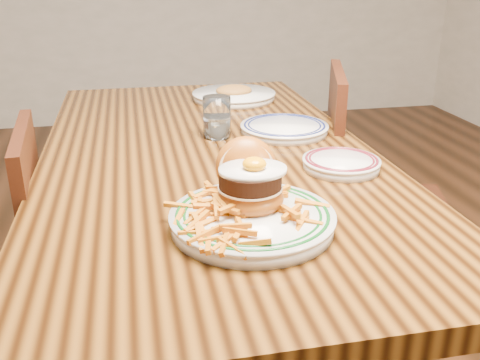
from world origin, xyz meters
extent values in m
cube|color=black|center=(0.00, 0.00, 0.72)|extent=(0.85, 1.60, 0.05)
cylinder|color=black|center=(-0.36, 0.74, 0.35)|extent=(0.07, 0.07, 0.70)
cylinder|color=black|center=(0.36, 0.74, 0.35)|extent=(0.07, 0.07, 0.70)
cube|color=#3B180C|center=(-0.45, -0.05, 0.63)|extent=(0.06, 0.40, 0.42)
cylinder|color=#3B180C|center=(-0.47, 0.12, 0.19)|extent=(0.04, 0.04, 0.38)
cube|color=#3B180C|center=(0.62, 0.18, 0.43)|extent=(0.53, 0.53, 0.04)
cube|color=#3B180C|center=(0.45, 0.24, 0.67)|extent=(0.16, 0.41, 0.45)
cylinder|color=#3B180C|center=(0.85, 0.29, 0.20)|extent=(0.04, 0.04, 0.41)
cylinder|color=#3B180C|center=(0.51, 0.40, 0.20)|extent=(0.04, 0.04, 0.41)
cylinder|color=#3B180C|center=(0.74, -0.05, 0.20)|extent=(0.04, 0.04, 0.41)
cylinder|color=#3B180C|center=(0.40, 0.06, 0.20)|extent=(0.04, 0.04, 0.41)
cylinder|color=silver|center=(0.01, -0.46, 0.76)|extent=(0.30, 0.30, 0.02)
cylinder|color=silver|center=(0.01, -0.46, 0.78)|extent=(0.31, 0.31, 0.01)
torus|color=#0D4A16|center=(0.01, -0.46, 0.78)|extent=(0.28, 0.28, 0.01)
torus|color=#0D4A16|center=(0.01, -0.46, 0.78)|extent=(0.25, 0.25, 0.01)
ellipsoid|color=#9C4514|center=(0.02, -0.42, 0.79)|extent=(0.13, 0.13, 0.06)
cylinder|color=beige|center=(0.02, -0.42, 0.82)|extent=(0.12, 0.12, 0.00)
cylinder|color=black|center=(0.02, -0.42, 0.83)|extent=(0.12, 0.12, 0.03)
ellipsoid|color=white|center=(0.02, -0.43, 0.85)|extent=(0.13, 0.11, 0.01)
ellipsoid|color=orange|center=(0.02, -0.43, 0.86)|extent=(0.04, 0.04, 0.02)
ellipsoid|color=#9C4514|center=(0.03, -0.35, 0.83)|extent=(0.13, 0.11, 0.14)
cylinder|color=beige|center=(0.02, -0.37, 0.83)|extent=(0.11, 0.05, 0.11)
cylinder|color=silver|center=(0.29, -0.21, 0.76)|extent=(0.18, 0.18, 0.02)
cylinder|color=silver|center=(0.29, -0.21, 0.77)|extent=(0.18, 0.18, 0.01)
torus|color=#59141E|center=(0.29, -0.21, 0.77)|extent=(0.17, 0.17, 0.01)
torus|color=#59141E|center=(0.29, -0.21, 0.77)|extent=(0.16, 0.16, 0.01)
cube|color=silver|center=(0.31, -0.20, 0.77)|extent=(0.10, 0.08, 0.00)
cylinder|color=silver|center=(0.24, 0.10, 0.76)|extent=(0.25, 0.25, 0.02)
cylinder|color=silver|center=(0.24, 0.10, 0.77)|extent=(0.25, 0.25, 0.01)
torus|color=#0E1649|center=(0.24, 0.10, 0.77)|extent=(0.23, 0.23, 0.01)
torus|color=#0E1649|center=(0.24, 0.10, 0.77)|extent=(0.21, 0.21, 0.01)
cylinder|color=white|center=(0.04, 0.10, 0.81)|extent=(0.08, 0.08, 0.11)
cylinder|color=silver|center=(0.04, 0.10, 0.78)|extent=(0.07, 0.07, 0.06)
cylinder|color=silver|center=(0.17, 0.52, 0.76)|extent=(0.29, 0.29, 0.02)
cylinder|color=silver|center=(0.17, 0.52, 0.77)|extent=(0.30, 0.30, 0.01)
ellipsoid|color=#A6762F|center=(0.17, 0.52, 0.78)|extent=(0.13, 0.11, 0.04)
camera|label=1|loc=(-0.19, -1.32, 1.20)|focal=40.00mm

